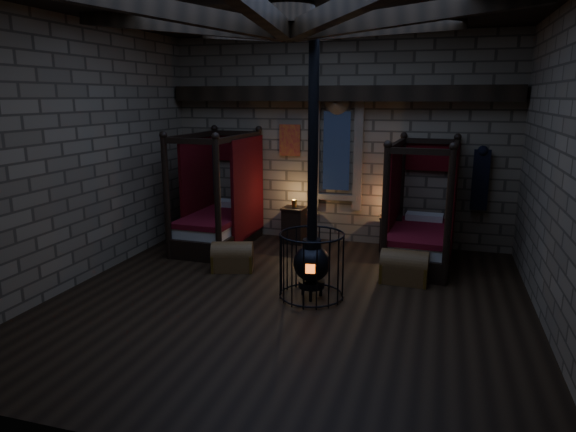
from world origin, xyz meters
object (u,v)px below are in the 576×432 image
(bed_right, at_px, (421,234))
(stove, at_px, (312,259))
(trunk_right, at_px, (404,268))
(trunk_left, at_px, (232,257))
(bed_left, at_px, (219,218))

(bed_right, relative_size, stove, 0.54)
(bed_right, xyz_separation_m, trunk_right, (-0.19, -1.15, -0.30))
(trunk_left, xyz_separation_m, stove, (1.64, -0.83, 0.38))
(trunk_left, distance_m, trunk_right, 2.96)
(bed_left, relative_size, trunk_right, 2.91)
(bed_left, distance_m, trunk_right, 3.98)
(trunk_right, xyz_separation_m, stove, (-1.30, -1.08, 0.37))
(trunk_left, height_order, trunk_right, trunk_right)
(bed_right, height_order, stove, stove)
(bed_right, bearing_deg, trunk_right, -96.45)
(trunk_right, bearing_deg, trunk_left, -172.64)
(bed_left, distance_m, trunk_left, 1.66)
(trunk_right, height_order, stove, stove)
(trunk_left, relative_size, trunk_right, 1.04)
(bed_right, distance_m, trunk_left, 3.45)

